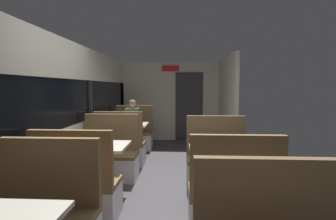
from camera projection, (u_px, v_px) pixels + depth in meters
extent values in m
cube|color=#423F44|center=(157.00, 199.00, 3.70)|extent=(3.30, 9.20, 0.02)
cube|color=beige|center=(56.00, 164.00, 3.73)|extent=(0.08, 8.40, 0.95)
cube|color=beige|center=(52.00, 56.00, 3.60)|extent=(0.08, 8.40, 0.60)
cube|color=black|center=(53.00, 105.00, 3.66)|extent=(0.03, 8.40, 0.75)
cube|color=#2D2D30|center=(90.00, 100.00, 5.05)|extent=(0.06, 0.08, 0.75)
cube|color=#2D2D30|center=(123.00, 95.00, 7.84)|extent=(0.06, 0.08, 0.75)
cube|color=beige|center=(171.00, 101.00, 7.78)|extent=(2.90, 0.08, 2.30)
cube|color=#333338|center=(189.00, 107.00, 7.71)|extent=(0.80, 0.04, 2.00)
cube|color=red|center=(170.00, 68.00, 7.63)|extent=(0.50, 0.03, 0.16)
cube|color=beige|center=(227.00, 104.00, 6.51)|extent=(0.08, 2.40, 2.30)
cube|color=brown|center=(40.00, 219.00, 2.29)|extent=(0.95, 0.50, 0.06)
cube|color=brown|center=(50.00, 172.00, 2.47)|extent=(0.95, 0.08, 0.65)
cylinder|color=#9E9EA3|center=(97.00, 171.00, 3.81)|extent=(0.10, 0.10, 0.70)
cube|color=beige|center=(96.00, 146.00, 3.78)|extent=(0.90, 0.70, 0.04)
cube|color=silver|center=(79.00, 201.00, 3.17)|extent=(0.95, 0.50, 0.39)
cube|color=brown|center=(79.00, 183.00, 3.15)|extent=(0.95, 0.50, 0.06)
cube|color=brown|center=(71.00, 159.00, 2.91)|extent=(0.95, 0.08, 0.65)
cube|color=silver|center=(109.00, 168.00, 4.48)|extent=(0.95, 0.50, 0.39)
cube|color=brown|center=(109.00, 155.00, 4.46)|extent=(0.95, 0.50, 0.06)
cube|color=brown|center=(112.00, 132.00, 4.64)|extent=(0.95, 0.08, 0.65)
cylinder|color=#9E9EA3|center=(128.00, 141.00, 5.99)|extent=(0.10, 0.10, 0.70)
cube|color=beige|center=(128.00, 125.00, 5.96)|extent=(0.90, 0.70, 0.04)
cube|color=silver|center=(121.00, 155.00, 5.34)|extent=(0.95, 0.50, 0.39)
cube|color=brown|center=(121.00, 144.00, 5.33)|extent=(0.95, 0.50, 0.06)
cube|color=brown|center=(118.00, 128.00, 5.09)|extent=(0.95, 0.08, 0.65)
cube|color=silver|center=(133.00, 141.00, 6.66)|extent=(0.95, 0.50, 0.39)
cube|color=brown|center=(133.00, 133.00, 6.64)|extent=(0.95, 0.50, 0.06)
cube|color=brown|center=(134.00, 118.00, 6.82)|extent=(0.95, 0.08, 0.65)
cube|color=brown|center=(263.00, 205.00, 1.77)|extent=(0.95, 0.08, 0.65)
cylinder|color=#9E9EA3|center=(223.00, 178.00, 3.52)|extent=(0.10, 0.10, 0.70)
cube|color=beige|center=(223.00, 151.00, 3.49)|extent=(0.90, 0.70, 0.04)
cube|color=silver|center=(232.00, 213.00, 2.87)|extent=(0.95, 0.50, 0.39)
cube|color=brown|center=(232.00, 193.00, 2.86)|extent=(0.95, 0.50, 0.06)
cube|color=brown|center=(237.00, 167.00, 2.62)|extent=(0.95, 0.08, 0.65)
cube|color=silver|center=(216.00, 173.00, 4.19)|extent=(0.95, 0.50, 0.39)
cube|color=brown|center=(217.00, 160.00, 4.17)|extent=(0.95, 0.50, 0.06)
cube|color=brown|center=(215.00, 135.00, 4.35)|extent=(0.95, 0.08, 0.65)
cube|color=#26262D|center=(133.00, 140.00, 6.66)|extent=(0.30, 0.36, 0.45)
cube|color=#59724C|center=(133.00, 120.00, 6.56)|extent=(0.34, 0.22, 0.60)
sphere|color=tan|center=(132.00, 104.00, 6.50)|extent=(0.20, 0.20, 0.20)
cylinder|color=#59724C|center=(123.00, 120.00, 6.39)|extent=(0.07, 0.28, 0.07)
cylinder|color=#59724C|center=(139.00, 120.00, 6.37)|extent=(0.07, 0.28, 0.07)
cylinder|color=white|center=(237.00, 147.00, 3.47)|extent=(0.07, 0.07, 0.09)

